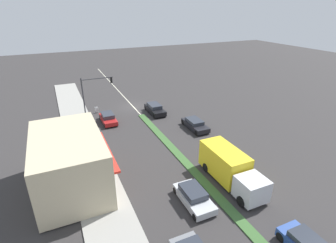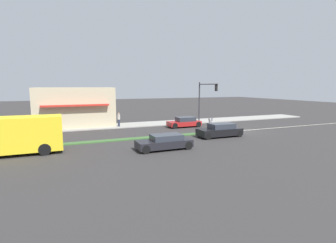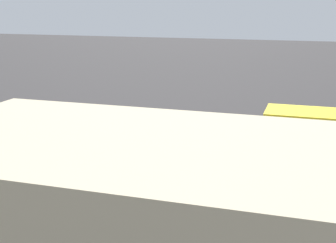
# 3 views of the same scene
# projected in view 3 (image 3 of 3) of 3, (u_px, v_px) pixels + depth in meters

# --- Properties ---
(ground_plane) EXTENTS (160.00, 160.00, 0.00)m
(ground_plane) POSITION_uv_depth(u_px,v_px,m) (235.00, 179.00, 21.08)
(ground_plane) COLOR #333030
(building_corner_store) EXTENTS (6.37, 9.52, 4.87)m
(building_corner_store) POSITION_uv_depth(u_px,v_px,m) (128.00, 241.00, 10.50)
(building_corner_store) COLOR #C6B793
(building_corner_store) RESTS_ON sidewalk_right
(pedestrian) EXTENTS (0.34, 0.34, 1.74)m
(pedestrian) POSITION_uv_depth(u_px,v_px,m) (20.00, 216.00, 15.14)
(pedestrian) COLOR #282D42
(pedestrian) RESTS_ON sidewalk_right
(suv_black) EXTENTS (1.87, 4.58, 1.38)m
(suv_black) POSITION_uv_depth(u_px,v_px,m) (1.00, 128.00, 27.00)
(suv_black) COLOR black
(suv_black) RESTS_ON ground
(sedan_dark) EXTENTS (1.88, 4.53, 1.23)m
(sedan_dark) POSITION_uv_depth(u_px,v_px,m) (136.00, 127.00, 27.50)
(sedan_dark) COLOR black
(sedan_dark) RESTS_ON ground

